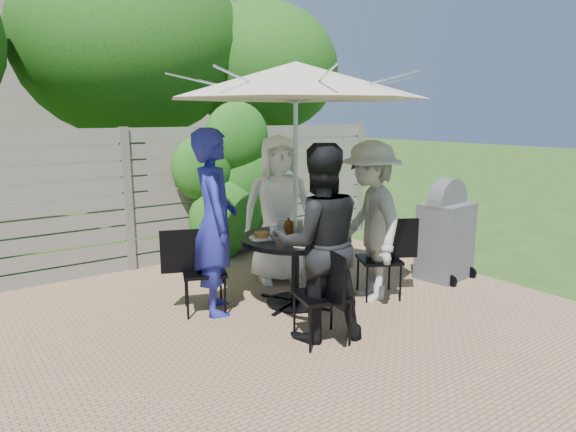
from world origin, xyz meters
TOP-DOWN VIEW (x-y plane):
  - backyard_envelope at (0.09, 10.29)m, footprint 60.00×60.00m
  - patio_table at (1.01, 0.78)m, footprint 1.50×1.50m
  - umbrella at (1.01, 0.78)m, footprint 3.37×3.37m
  - chair_back at (1.37, 1.67)m, footprint 0.55×0.64m
  - person_back at (1.32, 1.54)m, footprint 1.02×0.85m
  - chair_left at (0.11, 1.14)m, footprint 0.68×0.55m
  - person_left at (0.24, 1.09)m, footprint 0.67×0.80m
  - chair_front at (0.64, -0.12)m, footprint 0.53×0.68m
  - person_front at (0.69, 0.01)m, footprint 1.05×0.94m
  - chair_right at (1.90, 0.41)m, footprint 0.67×0.58m
  - person_right at (1.77, 0.46)m, footprint 1.02×1.28m
  - plate_back at (1.14, 1.11)m, footprint 0.26×0.26m
  - plate_left at (0.67, 0.91)m, footprint 0.26×0.26m
  - plate_front at (0.87, 0.44)m, footprint 0.26×0.26m
  - plate_right at (1.34, 0.64)m, footprint 0.26×0.26m
  - plate_extra at (1.06, 0.43)m, footprint 0.24×0.24m
  - glass_back at (1.01, 1.06)m, footprint 0.07×0.07m
  - glass_left at (0.73, 0.78)m, footprint 0.07×0.07m
  - glass_front at (1.01, 0.50)m, footprint 0.07×0.07m
  - syrup_jug at (0.97, 0.85)m, footprint 0.09×0.09m
  - coffee_cup at (1.18, 0.94)m, footprint 0.08×0.08m
  - bbq_grill at (3.03, 0.43)m, footprint 0.67×0.55m

SIDE VIEW (x-z plane):
  - chair_back at x=1.37m, z-range -0.17..0.68m
  - chair_left at x=0.11m, z-range -0.18..0.71m
  - chair_right at x=1.90m, z-range -0.18..0.71m
  - chair_front at x=0.64m, z-range -0.18..0.71m
  - patio_table at x=1.01m, z-range 0.15..0.90m
  - bbq_grill at x=3.03m, z-range -0.06..1.20m
  - plate_back at x=1.14m, z-range 0.75..0.81m
  - plate_left at x=0.67m, z-range 0.75..0.81m
  - plate_front at x=0.87m, z-range 0.75..0.81m
  - plate_right at x=1.34m, z-range 0.75..0.81m
  - plate_extra at x=1.06m, z-range 0.75..0.81m
  - coffee_cup at x=1.18m, z-range 0.75..0.87m
  - glass_back at x=1.01m, z-range 0.75..0.89m
  - glass_left at x=0.73m, z-range 0.75..0.89m
  - glass_front at x=1.01m, z-range 0.75..0.89m
  - syrup_jug at x=0.97m, z-range 0.75..0.91m
  - person_right at x=1.77m, z-range 0.00..1.74m
  - person_front at x=0.69m, z-range 0.00..1.77m
  - person_back at x=1.32m, z-range 0.00..1.77m
  - person_left at x=0.24m, z-range 0.00..1.88m
  - umbrella at x=1.01m, z-range 1.07..3.58m
  - backyard_envelope at x=0.09m, z-range 0.11..5.11m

